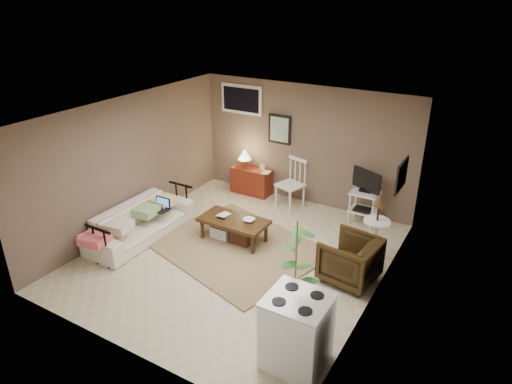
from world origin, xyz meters
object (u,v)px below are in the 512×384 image
Objects in this scene: coffee_table at (233,228)px; sofa at (140,217)px; side_table at (377,219)px; stove at (297,331)px; red_console at (251,178)px; spindle_chair at (291,185)px; armchair at (350,258)px; potted_plant at (296,269)px; tv_stand at (365,196)px.

coffee_table is 0.58× the size of sofa.
coffee_table is 1.65m from sofa.
side_table is 1.23× the size of stove.
red_console is 1.06m from spindle_chair.
side_table is 1.46× the size of armchair.
potted_plant is at bearing -62.75° from spindle_chair.
spindle_chair reaches higher than sofa.
sofa is 4.07m from tv_stand.
side_table is at bearing 17.07° from coffee_table.
side_table reaches higher than sofa.
armchair is (0.41, -1.88, -0.17)m from tv_stand.
spindle_chair is at bearing 153.25° from side_table.
red_console is 4.90m from stove.
coffee_table is at bearing -67.45° from red_console.
potted_plant is 0.81m from stove.
red_console is at bearing 170.06° from spindle_chair.
tv_stand reaches higher than spindle_chair.
side_table reaches higher than coffee_table.
coffee_table is 2.42m from side_table.
side_table reaches higher than red_console.
tv_stand is (1.48, 0.07, 0.09)m from spindle_chair.
sofa is 4.02m from side_table.
tv_stand is 3.16m from potted_plant.
stove reaches higher than armchair.
spindle_chair is at bearing -9.94° from red_console.
potted_plant is at bearing 117.86° from stove.
tv_stand reaches higher than armchair.
tv_stand is at bearing -51.94° from sofa.
sofa reaches higher than coffee_table.
armchair is 1.36m from potted_plant.
red_console reaches higher than stove.
spindle_chair is 1.08× the size of stove.
coffee_table is 1.75m from spindle_chair.
sofa is 1.93× the size of tv_stand.
tv_stand is 1.14× the size of stove.
tv_stand is 0.93× the size of side_table.
spindle_chair is 4.19m from stove.
tv_stand is (1.72, 1.78, 0.31)m from coffee_table.
stove is at bearing -52.83° from red_console.
stove is at bearing -62.14° from potted_plant.
coffee_table is 1.20× the size of red_console.
red_console is at bearing 128.79° from potted_plant.
red_console is 0.86× the size of side_table.
tv_stand is at bearing 2.57° from spindle_chair.
spindle_chair reaches higher than stove.
sofa is 3.87m from stove.
potted_plant is at bearing -88.03° from tv_stand.
potted_plant reaches higher than coffee_table.
red_console is 0.98× the size of spindle_chair.
stove is (0.34, -0.65, -0.35)m from potted_plant.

